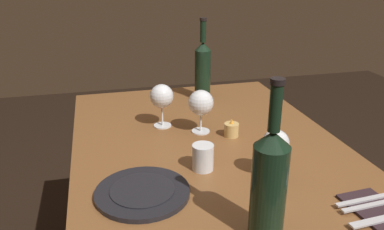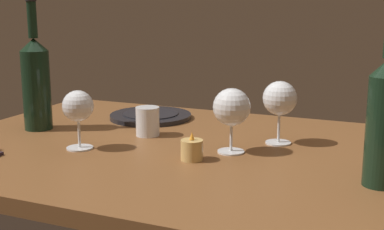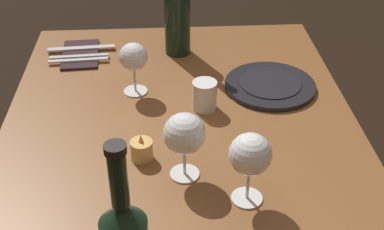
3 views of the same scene
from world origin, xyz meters
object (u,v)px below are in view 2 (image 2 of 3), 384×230
Objects in this scene: wine_bottle_second at (36,81)px; wine_glass_centre at (280,99)px; votive_candle at (192,151)px; dinner_plate at (151,116)px; wine_glass_left at (78,108)px; wine_glass_right at (231,108)px; water_tumbler at (148,123)px.

wine_glass_centre is at bearing -170.08° from wine_bottle_second.
votive_candle is 0.26× the size of dinner_plate.
wine_glass_left is 0.90× the size of wine_glass_centre.
wine_glass_centre is (-0.09, -0.13, 0.01)m from wine_glass_right.
wine_glass_centre is 2.06× the size of water_tumbler.
wine_bottle_second is 4.69× the size of water_tumbler.
wine_glass_centre reaches higher than dinner_plate.
wine_glass_left reaches higher than water_tumbler.
water_tumbler is 0.26m from votive_candle.
wine_bottle_second reaches higher than wine_glass_centre.
wine_bottle_second reaches higher than votive_candle.
wine_glass_right is 0.28m from water_tumbler.
votive_candle is (0.06, 0.09, -0.09)m from wine_glass_right.
wine_glass_right is 2.36× the size of votive_candle.
wine_glass_left is 0.50m from wine_glass_centre.
votive_candle reaches higher than dinner_plate.
wine_glass_left is 2.20× the size of votive_candle.
wine_bottle_second is (0.23, -0.13, 0.03)m from wine_glass_left.
dinner_plate is at bearing -36.35° from wine_glass_right.
dinner_plate is (-0.23, -0.25, -0.13)m from wine_bottle_second.
dinner_plate is (0.44, -0.13, -0.11)m from wine_glass_centre.
wine_glass_left is 1.86× the size of water_tumbler.
wine_glass_centre is 0.36m from water_tumbler.
water_tumbler is (0.35, 0.06, -0.08)m from wine_glass_centre.
wine_glass_left is 0.37m from wine_glass_right.
wine_bottle_second reaches higher than wine_glass_right.
wine_glass_right reaches higher than dinner_plate.
dinner_plate is at bearing -50.28° from votive_candle.
wine_bottle_second reaches higher than wine_glass_left.
wine_glass_left is at bearing 28.91° from wine_glass_centre.
votive_candle is at bearing 141.35° from water_tumbler.
wine_glass_right is 0.14m from votive_candle.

